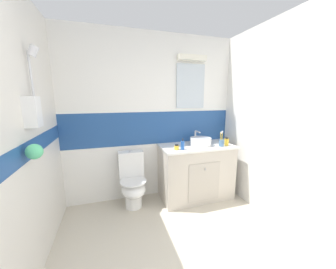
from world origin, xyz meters
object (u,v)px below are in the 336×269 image
object	(u,v)px
toothbrush_cup	(221,142)
hair_gel_jar	(177,147)
sink_basin	(201,141)
toilet	(133,182)
lotion_bottle_short	(227,142)
soap_dispenser	(183,145)

from	to	relation	value
toothbrush_cup	hair_gel_jar	world-z (taller)	toothbrush_cup
sink_basin	toilet	bearing A→B (deg)	176.84
sink_basin	lotion_bottle_short	size ratio (longest dim) A/B	2.92
hair_gel_jar	soap_dispenser	bearing A→B (deg)	-11.25
toilet	soap_dispenser	size ratio (longest dim) A/B	5.04
toothbrush_cup	soap_dispenser	size ratio (longest dim) A/B	1.45
soap_dispenser	hair_gel_jar	distance (m)	0.09
sink_basin	lotion_bottle_short	distance (m)	0.39
sink_basin	lotion_bottle_short	bearing A→B (deg)	-20.75
toilet	lotion_bottle_short	xyz separation A→B (m)	(1.41, -0.20, 0.54)
toilet	toothbrush_cup	xyz separation A→B (m)	(1.31, -0.21, 0.54)
sink_basin	toothbrush_cup	distance (m)	0.31
sink_basin	hair_gel_jar	xyz separation A→B (m)	(-0.44, -0.14, -0.03)
lotion_bottle_short	toothbrush_cup	bearing A→B (deg)	-170.43
toilet	hair_gel_jar	size ratio (longest dim) A/B	10.20
soap_dispenser	lotion_bottle_short	bearing A→B (deg)	1.22
lotion_bottle_short	toilet	bearing A→B (deg)	172.06
sink_basin	toilet	xyz separation A→B (m)	(-1.04, 0.06, -0.54)
toilet	lotion_bottle_short	world-z (taller)	lotion_bottle_short
toothbrush_cup	sink_basin	bearing A→B (deg)	149.54
soap_dispenser	hair_gel_jar	bearing A→B (deg)	168.75
soap_dispenser	toothbrush_cup	bearing A→B (deg)	-0.15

